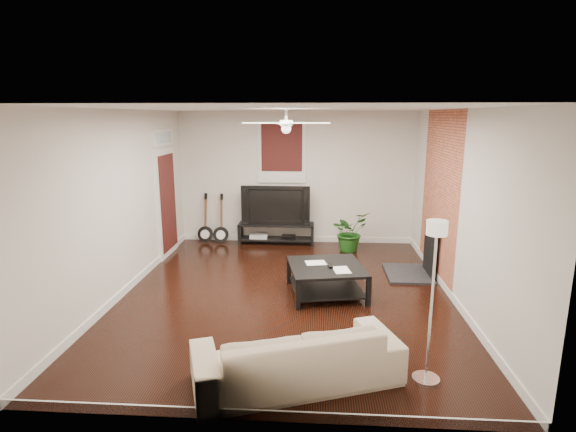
% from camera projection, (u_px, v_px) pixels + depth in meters
% --- Properties ---
extents(room, '(5.01, 6.01, 2.81)m').
position_uv_depth(room, '(286.00, 205.00, 6.66)').
color(room, black).
rests_on(room, ground).
extents(brick_accent, '(0.02, 2.20, 2.80)m').
position_uv_depth(brick_accent, '(439.00, 196.00, 7.48)').
color(brick_accent, '#AD5737').
rests_on(brick_accent, floor).
extents(fireplace, '(0.80, 1.10, 0.92)m').
position_uv_depth(fireplace, '(418.00, 249.00, 7.70)').
color(fireplace, black).
rests_on(fireplace, floor).
extents(window_back, '(1.00, 0.06, 1.30)m').
position_uv_depth(window_back, '(282.00, 152.00, 9.45)').
color(window_back, '#38100F').
rests_on(window_back, wall_back).
extents(door_left, '(0.08, 1.00, 2.50)m').
position_uv_depth(door_left, '(167.00, 192.00, 8.70)').
color(door_left, white).
rests_on(door_left, wall_left).
extents(tv_stand, '(1.61, 0.43, 0.45)m').
position_uv_depth(tv_stand, '(276.00, 233.00, 9.65)').
color(tv_stand, black).
rests_on(tv_stand, floor).
extents(tv, '(1.44, 0.19, 0.83)m').
position_uv_depth(tv, '(276.00, 204.00, 9.53)').
color(tv, black).
rests_on(tv, tv_stand).
extents(coffee_table, '(1.28, 1.28, 0.46)m').
position_uv_depth(coffee_table, '(326.00, 280.00, 6.92)').
color(coffee_table, black).
rests_on(coffee_table, floor).
extents(sofa, '(2.27, 1.48, 0.62)m').
position_uv_depth(sofa, '(297.00, 354.00, 4.62)').
color(sofa, tan).
rests_on(sofa, floor).
extents(floor_lamp, '(0.36, 0.36, 1.73)m').
position_uv_depth(floor_lamp, '(431.00, 303.00, 4.51)').
color(floor_lamp, silver).
rests_on(floor_lamp, floor).
extents(potted_plant, '(0.97, 0.96, 0.81)m').
position_uv_depth(potted_plant, '(349.00, 232.00, 9.10)').
color(potted_plant, '#1A5117').
rests_on(potted_plant, floor).
extents(guitar_left, '(0.34, 0.25, 1.08)m').
position_uv_depth(guitar_left, '(205.00, 218.00, 9.65)').
color(guitar_left, black).
rests_on(guitar_left, floor).
extents(guitar_right, '(0.35, 0.26, 1.08)m').
position_uv_depth(guitar_right, '(220.00, 219.00, 9.60)').
color(guitar_right, black).
rests_on(guitar_right, floor).
extents(ceiling_fan, '(1.24, 1.24, 0.32)m').
position_uv_depth(ceiling_fan, '(286.00, 123.00, 6.40)').
color(ceiling_fan, white).
rests_on(ceiling_fan, ceiling).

